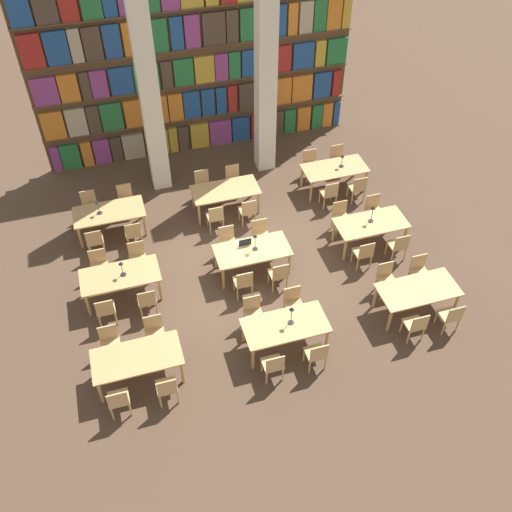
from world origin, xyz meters
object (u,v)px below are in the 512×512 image
Objects in this scene: chair_25 at (90,205)px; chair_2 at (167,388)px; chair_13 at (99,265)px; desk_lamp_2 at (255,239)px; chair_6 at (316,354)px; chair_10 at (451,316)px; pillar_left at (149,92)px; chair_7 at (293,303)px; reading_table_3 at (120,277)px; chair_27 at (126,199)px; chair_31 at (233,179)px; reading_table_5 at (371,225)px; chair_14 at (147,300)px; chair_26 at (134,233)px; chair_21 at (341,216)px; desk_lamp_5 at (342,159)px; chair_5 at (253,312)px; reading_table_4 at (252,252)px; chair_1 at (110,342)px; chair_29 at (203,184)px; desk_lamp_0 at (292,313)px; chair_23 at (373,209)px; chair_18 at (279,274)px; chair_33 at (311,163)px; desk_lamp_1 at (121,266)px; chair_12 at (106,310)px; chair_9 at (386,278)px; desk_lamp_3 at (373,211)px; chair_34 at (358,188)px; chair_19 at (261,234)px; chair_0 at (119,400)px; chair_20 at (364,253)px; chair_15 at (138,257)px; chair_32 at (329,193)px; chair_28 at (215,217)px; chair_24 at (95,241)px; chair_17 at (228,241)px; reading_table_1 at (285,327)px; chair_4 at (273,365)px; desk_lamp_4 at (98,205)px; chair_22 at (398,245)px; reading_table_0 at (137,359)px; chair_16 at (243,282)px; chair_3 at (155,332)px; reading_table_7 at (225,192)px; chair_11 at (419,270)px; reading_table_8 at (335,170)px; pillar_center at (266,75)px.

chair_2 is at bearing 98.80° from chair_25.
desk_lamp_2 reaches higher than chair_13.
chair_10 is (3.27, 0.10, 0.00)m from chair_6.
pillar_left reaches higher than chair_7.
reading_table_3 is 2.10× the size of chair_27.
reading_table_5 is at bearing 131.86° from chair_31.
chair_14 is 1.00× the size of chair_26.
desk_lamp_5 is (0.73, 1.75, 0.53)m from chair_21.
chair_5 is 0.48× the size of reading_table_4.
chair_29 is at bearing -123.16° from chair_1.
desk_lamp_0 reaches higher than chair_23.
chair_5 is 1.00× the size of chair_18.
chair_31 is 1.00× the size of chair_33.
pillar_left is at bearing 69.45° from desk_lamp_1.
chair_9 is at bearing -8.21° from chair_12.
chair_33 is (-0.44, 3.18, -0.59)m from desk_lamp_3.
chair_34 reaches higher than reading_table_5.
reading_table_5 is at bearing 16.53° from chair_18.
chair_19 is (2.01, -3.51, -2.52)m from pillar_left.
chair_0 is (-2.12, -7.34, -2.52)m from pillar_left.
chair_18 and chair_21 have the same top height.
chair_20 is (2.23, 1.04, 0.00)m from chair_7.
desk_lamp_3 is at bearing 167.67° from chair_19.
chair_18 is (3.17, -1.56, 0.00)m from chair_15.
chair_27 is (-5.41, 2.40, 0.00)m from chair_21.
chair_29 is 3.59m from chair_32.
chair_24 is at bearing -179.62° from chair_28.
chair_31 is (-3.28, 2.42, 0.00)m from chair_23.
pillar_left is 6.81× the size of chair_13.
chair_17 is 1.00× the size of chair_21.
reading_table_1 is 0.92m from chair_4.
reading_table_5 is at bearing -19.72° from desk_lamp_4.
chair_18 is at bearing -178.53° from chair_22.
chair_9 is 6.25m from desk_lamp_1.
chair_5 reaches higher than reading_table_0.
chair_27 is (-2.77, 3.22, -0.59)m from desk_lamp_2.
chair_16 is (-0.44, -0.74, -0.18)m from reading_table_4.
chair_3 is 0.48× the size of reading_table_7.
reading_table_1 is at bearing 12.74° from chair_11.
chair_7 is 3.37m from chair_14.
reading_table_3 is at bearing -179.55° from desk_lamp_3.
chair_13 and chair_18 have the same top height.
reading_table_4 is (2.71, 3.09, 0.18)m from chair_2.
chair_15 is 1.81× the size of desk_lamp_3.
chair_17 is at bearing -161.42° from chair_32.
chair_5 reaches higher than reading_table_8.
pillar_center reaches higher than chair_31.
desk_lamp_3 is at bearing 0.68° from desk_lamp_1.
chair_7 is 3.28m from reading_table_5.
pillar_center reaches higher than chair_22.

